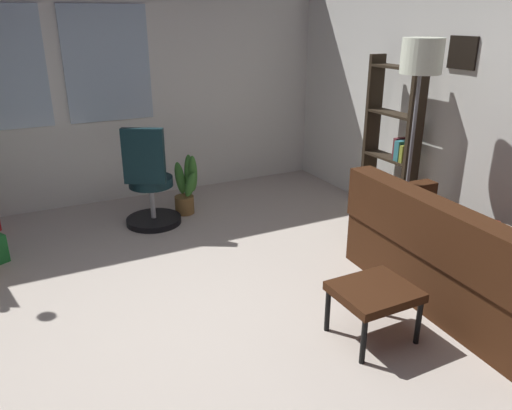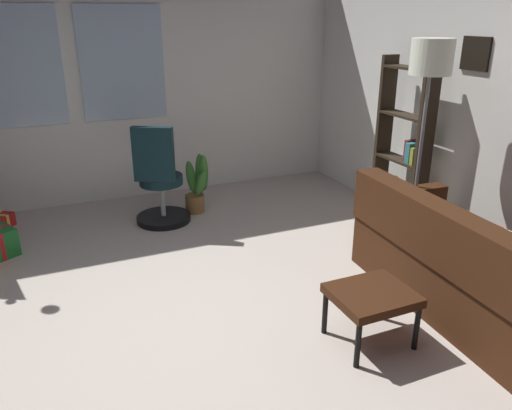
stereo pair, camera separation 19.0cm
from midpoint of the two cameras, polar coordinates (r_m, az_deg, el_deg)
name	(u,v)px [view 2 (the right image)]	position (r m, az deg, el deg)	size (l,w,h in m)	color
ground_plane	(197,341)	(3.51, -5.15, -15.30)	(5.29, 5.91, 0.10)	#BEB2A5
wall_back_with_windows	(109,76)	(5.80, -15.62, 14.05)	(5.29, 0.12, 2.78)	silver
couch	(500,278)	(3.95, 27.48, -7.50)	(1.58, 2.02, 0.83)	#351B0D
footstool	(372,298)	(3.35, 14.75, -10.31)	(0.51, 0.44, 0.37)	#351B0D
office_chair	(160,186)	(5.09, -9.93, 2.10)	(0.57, 0.58, 1.04)	black
bookshelf	(402,156)	(5.11, 17.47, 5.38)	(0.18, 0.64, 1.66)	black
floor_lamp	(429,76)	(4.34, 20.49, 13.64)	(0.33, 0.33, 1.85)	slate
potted_plant	(198,186)	(5.43, -5.73, 2.23)	(0.31, 0.32, 0.64)	brown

